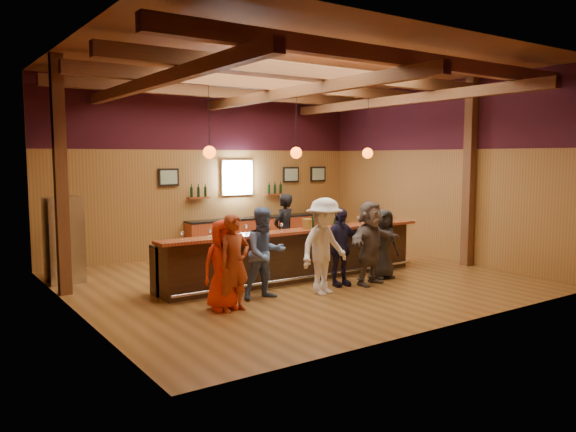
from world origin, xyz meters
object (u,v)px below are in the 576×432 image
at_px(back_bar_cabinet, 254,234).
at_px(customer_orange, 223,265).
at_px(customer_dark, 383,244).
at_px(bar_counter, 293,255).
at_px(customer_brown, 370,243).
at_px(customer_denim, 265,253).
at_px(customer_white, 324,246).
at_px(stainless_fridge, 64,240).
at_px(customer_redvest, 234,263).
at_px(customer_navy, 340,247).
at_px(ice_bucket, 307,224).
at_px(bottle_a, 313,222).
at_px(bartender, 284,231).

relative_size(back_bar_cabinet, customer_orange, 2.58).
bearing_deg(customer_dark, bar_counter, 153.59).
distance_m(customer_orange, customer_brown, 3.38).
height_order(customer_denim, customer_white, customer_white).
bearing_deg(customer_brown, stainless_fridge, 129.45).
bearing_deg(customer_redvest, bar_counter, 26.13).
height_order(customer_navy, customer_dark, customer_navy).
bearing_deg(customer_orange, ice_bucket, 24.02).
xyz_separation_m(stainless_fridge, customer_redvest, (1.86, -3.97, -0.07)).
xyz_separation_m(customer_white, customer_dark, (1.93, 0.41, -0.17)).
xyz_separation_m(customer_orange, customer_dark, (4.02, 0.28, -0.03)).
relative_size(customer_orange, customer_dark, 1.03).
relative_size(stainless_fridge, customer_redvest, 1.09).
bearing_deg(ice_bucket, bottle_a, 26.41).
distance_m(stainless_fridge, customer_redvest, 4.38).
relative_size(customer_redvest, customer_dark, 1.10).
relative_size(customer_orange, customer_redvest, 0.94).
relative_size(customer_white, ice_bucket, 8.69).
distance_m(bar_counter, customer_denim, 1.81).
height_order(stainless_fridge, bartender, stainless_fridge).
distance_m(stainless_fridge, customer_orange, 4.16).
distance_m(customer_redvest, customer_brown, 3.28).
bearing_deg(customer_denim, customer_orange, -162.44).
relative_size(customer_navy, bartender, 0.90).
distance_m(customer_white, bartender, 2.64).
xyz_separation_m(stainless_fridge, customer_dark, (5.77, -3.49, -0.15)).
xyz_separation_m(stainless_fridge, customer_brown, (5.13, -3.78, -0.03)).
height_order(stainless_fridge, customer_redvest, stainless_fridge).
relative_size(stainless_fridge, bottle_a, 5.75).
relative_size(bartender, bottle_a, 5.64).
height_order(customer_navy, ice_bucket, customer_navy).
bearing_deg(bartender, customer_redvest, 23.76).
bearing_deg(stainless_fridge, customer_white, -45.50).
xyz_separation_m(back_bar_cabinet, customer_dark, (0.47, -4.61, 0.27)).
xyz_separation_m(customer_redvest, customer_denim, (0.87, 0.41, 0.02)).
relative_size(back_bar_cabinet, customer_navy, 2.52).
bearing_deg(back_bar_cabinet, bottle_a, -102.14).
relative_size(customer_orange, customer_white, 0.84).
xyz_separation_m(bartender, ice_bucket, (-0.36, -1.41, 0.33)).
bearing_deg(back_bar_cabinet, customer_denim, -118.86).
bearing_deg(customer_navy, customer_dark, 7.81).
distance_m(stainless_fridge, bottle_a, 5.23).
distance_m(customer_white, customer_navy, 0.81).
bearing_deg(back_bar_cabinet, ice_bucket, -104.88).
relative_size(customer_orange, customer_navy, 0.98).
height_order(customer_orange, customer_denim, customer_denim).
bearing_deg(customer_navy, bar_counter, 117.98).
bearing_deg(bar_counter, customer_navy, -68.55).
height_order(back_bar_cabinet, customer_white, customer_white).
bearing_deg(back_bar_cabinet, stainless_fridge, -168.07).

